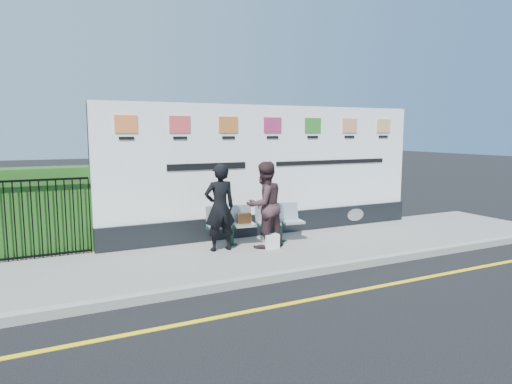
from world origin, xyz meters
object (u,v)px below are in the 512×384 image
(bench, at_px, (256,233))
(woman_right, at_px, (264,205))
(billboard, at_px, (271,179))
(woman_left, at_px, (220,207))

(bench, height_order, woman_right, woman_right)
(billboard, relative_size, woman_right, 4.46)
(billboard, bearing_deg, woman_left, -150.16)
(billboard, height_order, woman_left, billboard)
(bench, height_order, woman_left, woman_left)
(billboard, distance_m, woman_right, 1.40)
(woman_right, bearing_deg, woman_left, -23.22)
(bench, relative_size, woman_left, 1.19)
(billboard, xyz_separation_m, woman_right, (-0.74, -1.12, -0.40))
(woman_right, bearing_deg, bench, -102.92)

